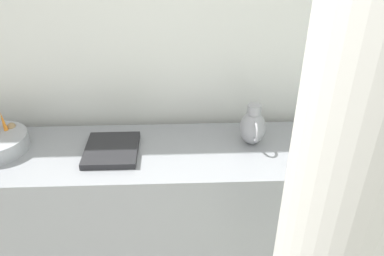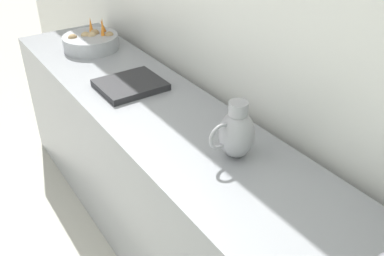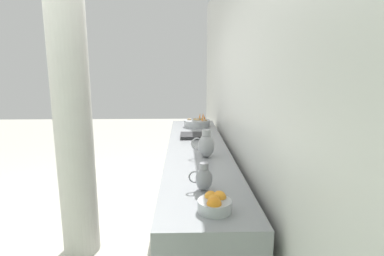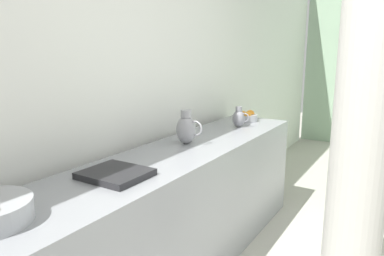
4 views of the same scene
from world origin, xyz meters
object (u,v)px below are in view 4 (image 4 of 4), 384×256
object	(u,v)px
metal_pitcher_tall	(186,129)
metal_pitcher_short	(239,118)
orange_bowl	(247,117)
support_column	(369,67)

from	to	relation	value
metal_pitcher_tall	metal_pitcher_short	distance (m)	0.77
metal_pitcher_tall	metal_pitcher_short	xyz separation A→B (m)	(0.07, 0.77, -0.03)
orange_bowl	metal_pitcher_short	distance (m)	0.30
orange_bowl	metal_pitcher_short	world-z (taller)	metal_pitcher_short
metal_pitcher_tall	metal_pitcher_short	bearing A→B (deg)	84.73
metal_pitcher_short	support_column	size ratio (longest dim) A/B	0.06
support_column	metal_pitcher_short	bearing A→B (deg)	145.30
orange_bowl	support_column	distance (m)	1.66
orange_bowl	metal_pitcher_tall	distance (m)	1.07
support_column	orange_bowl	bearing A→B (deg)	137.16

